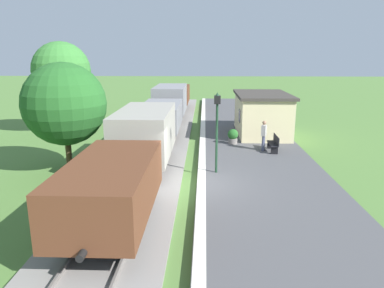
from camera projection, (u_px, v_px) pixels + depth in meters
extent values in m
plane|color=#517A38|center=(192.00, 190.00, 15.16)|extent=(160.00, 160.00, 0.00)
cube|color=#4C4C4F|center=(268.00, 188.00, 15.02)|extent=(6.00, 60.00, 0.25)
cube|color=silver|center=(201.00, 184.00, 15.08)|extent=(0.36, 60.00, 0.01)
cube|color=gray|center=(136.00, 187.00, 15.23)|extent=(3.80, 60.00, 0.12)
cube|color=slate|center=(153.00, 185.00, 15.17)|extent=(0.07, 60.00, 0.14)
cube|color=slate|center=(119.00, 184.00, 15.22)|extent=(0.07, 60.00, 0.14)
cube|color=brown|center=(111.00, 186.00, 11.19)|extent=(2.50, 5.60, 1.60)
cube|color=black|center=(113.00, 205.00, 11.35)|extent=(2.10, 5.15, 0.50)
cylinder|color=black|center=(125.00, 191.00, 13.14)|extent=(1.56, 0.84, 0.84)
cylinder|color=black|center=(96.00, 241.00, 9.67)|extent=(1.56, 0.84, 0.84)
cylinder|color=black|center=(131.00, 175.00, 14.21)|extent=(0.20, 0.30, 0.20)
cylinder|color=black|center=(81.00, 256.00, 8.49)|extent=(0.20, 0.30, 0.20)
cube|color=gray|center=(145.00, 132.00, 17.51)|extent=(2.50, 5.60, 2.20)
cube|color=black|center=(146.00, 151.00, 17.74)|extent=(2.10, 5.15, 0.50)
cylinder|color=black|center=(151.00, 146.00, 19.54)|extent=(1.56, 0.84, 0.84)
cylinder|color=black|center=(140.00, 166.00, 16.07)|extent=(1.56, 0.84, 0.84)
cylinder|color=black|center=(154.00, 137.00, 20.60)|extent=(0.20, 0.30, 0.20)
cylinder|color=black|center=(134.00, 169.00, 14.88)|extent=(0.20, 0.30, 0.20)
cube|color=gray|center=(161.00, 115.00, 23.98)|extent=(2.50, 5.60, 1.60)
cube|color=black|center=(161.00, 125.00, 24.14)|extent=(2.10, 5.15, 0.50)
cylinder|color=black|center=(164.00, 124.00, 25.93)|extent=(1.56, 0.84, 0.84)
cylinder|color=black|center=(158.00, 134.00, 22.46)|extent=(1.56, 0.84, 0.84)
cylinder|color=black|center=(166.00, 117.00, 27.00)|extent=(0.20, 0.30, 0.20)
cylinder|color=black|center=(156.00, 135.00, 21.28)|extent=(0.20, 0.30, 0.20)
cube|color=gray|center=(170.00, 99.00, 30.30)|extent=(2.50, 5.60, 2.20)
cube|color=black|center=(171.00, 110.00, 30.53)|extent=(2.10, 5.15, 0.50)
cylinder|color=black|center=(172.00, 110.00, 32.33)|extent=(1.56, 0.84, 0.84)
cylinder|color=black|center=(169.00, 117.00, 28.86)|extent=(1.56, 0.84, 0.84)
cylinder|color=black|center=(174.00, 105.00, 33.39)|extent=(0.20, 0.30, 0.20)
cylinder|color=black|center=(167.00, 116.00, 27.67)|extent=(0.20, 0.30, 0.20)
cube|color=brown|center=(176.00, 94.00, 36.77)|extent=(2.50, 5.60, 1.60)
cube|color=black|center=(177.00, 100.00, 36.93)|extent=(2.10, 5.15, 0.50)
cylinder|color=black|center=(178.00, 101.00, 38.73)|extent=(1.56, 0.84, 0.84)
cylinder|color=black|center=(175.00, 105.00, 35.25)|extent=(1.56, 0.84, 0.84)
cylinder|color=black|center=(179.00, 97.00, 39.79)|extent=(0.20, 0.30, 0.20)
cylinder|color=black|center=(174.00, 104.00, 34.07)|extent=(0.20, 0.30, 0.20)
cube|color=beige|center=(262.00, 115.00, 24.30)|extent=(3.20, 5.50, 2.60)
cube|color=#3D3833|center=(263.00, 95.00, 23.96)|extent=(3.50, 5.80, 0.18)
cube|color=black|center=(240.00, 116.00, 23.26)|extent=(0.03, 0.90, 0.80)
cube|color=black|center=(273.00, 144.00, 20.09)|extent=(0.42, 1.50, 0.04)
cube|color=black|center=(276.00, 139.00, 20.02)|extent=(0.04, 1.50, 0.45)
cube|color=black|center=(274.00, 150.00, 19.56)|extent=(0.38, 0.06, 0.42)
cube|color=black|center=(270.00, 145.00, 20.72)|extent=(0.38, 0.06, 0.42)
cube|color=black|center=(251.00, 115.00, 29.75)|extent=(0.42, 1.50, 0.04)
cube|color=black|center=(253.00, 112.00, 29.68)|extent=(0.04, 1.50, 0.45)
cube|color=black|center=(251.00, 119.00, 29.22)|extent=(0.38, 0.06, 0.42)
cube|color=black|center=(250.00, 116.00, 30.38)|extent=(0.38, 0.06, 0.42)
cylinder|color=#474C66|center=(263.00, 143.00, 20.19)|extent=(0.15, 0.15, 0.86)
cylinder|color=#474C66|center=(264.00, 143.00, 20.33)|extent=(0.15, 0.15, 0.86)
cube|color=#B2ADA8|center=(264.00, 131.00, 20.08)|extent=(0.36, 0.44, 0.60)
sphere|color=#936B51|center=(264.00, 123.00, 19.98)|extent=(0.22, 0.22, 0.22)
cylinder|color=slate|center=(233.00, 141.00, 21.83)|extent=(0.56, 0.56, 0.34)
sphere|color=#235B23|center=(233.00, 134.00, 21.73)|extent=(0.64, 0.64, 0.64)
cylinder|color=#193823|center=(217.00, 139.00, 16.21)|extent=(0.11, 0.11, 3.20)
cube|color=black|center=(217.00, 100.00, 15.77)|extent=(0.28, 0.28, 0.36)
sphere|color=#F2E5BF|center=(217.00, 100.00, 15.77)|extent=(0.20, 0.20, 0.20)
cone|color=#193823|center=(217.00, 94.00, 15.71)|extent=(0.20, 0.20, 0.16)
cylinder|color=#4C3823|center=(69.00, 153.00, 17.28)|extent=(0.28, 0.28, 1.86)
sphere|color=#235B23|center=(64.00, 104.00, 16.69)|extent=(3.88, 3.88, 3.88)
cylinder|color=#4C3823|center=(65.00, 113.00, 25.48)|extent=(0.28, 0.28, 2.98)
sphere|color=#387A33|center=(61.00, 71.00, 24.75)|extent=(3.97, 3.97, 3.97)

